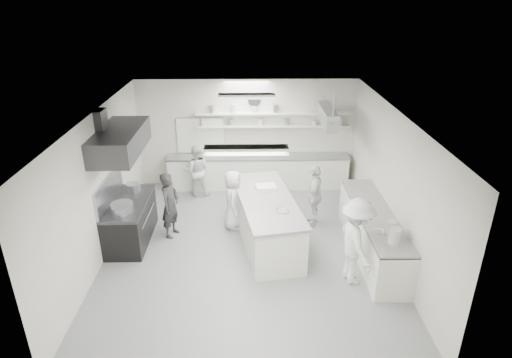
{
  "coord_description": "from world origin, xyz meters",
  "views": [
    {
      "loc": [
        0.04,
        -8.07,
        5.22
      ],
      "look_at": [
        0.19,
        0.6,
        1.39
      ],
      "focal_mm": 30.43,
      "sensor_mm": 36.0,
      "label": 1
    }
  ],
  "objects_px": {
    "back_counter": "(258,172)",
    "cook_back": "(197,171)",
    "right_counter": "(373,233)",
    "prep_island": "(266,222)",
    "cook_stove": "(170,205)",
    "stove": "(131,222)"
  },
  "relations": [
    {
      "from": "cook_back",
      "to": "stove",
      "type": "bearing_deg",
      "value": 60.41
    },
    {
      "from": "back_counter",
      "to": "prep_island",
      "type": "height_order",
      "value": "prep_island"
    },
    {
      "from": "back_counter",
      "to": "prep_island",
      "type": "bearing_deg",
      "value": -87.73
    },
    {
      "from": "right_counter",
      "to": "cook_stove",
      "type": "xyz_separation_m",
      "value": [
        -4.38,
        0.79,
        0.3
      ]
    },
    {
      "from": "right_counter",
      "to": "prep_island",
      "type": "bearing_deg",
      "value": 168.72
    },
    {
      "from": "back_counter",
      "to": "right_counter",
      "type": "bearing_deg",
      "value": -55.35
    },
    {
      "from": "stove",
      "to": "right_counter",
      "type": "xyz_separation_m",
      "value": [
        5.25,
        -0.6,
        0.02
      ]
    },
    {
      "from": "cook_stove",
      "to": "cook_back",
      "type": "bearing_deg",
      "value": 9.45
    },
    {
      "from": "cook_stove",
      "to": "prep_island",
      "type": "bearing_deg",
      "value": -80.06
    },
    {
      "from": "prep_island",
      "to": "cook_stove",
      "type": "height_order",
      "value": "cook_stove"
    },
    {
      "from": "prep_island",
      "to": "cook_back",
      "type": "height_order",
      "value": "cook_back"
    },
    {
      "from": "back_counter",
      "to": "cook_back",
      "type": "xyz_separation_m",
      "value": [
        -1.67,
        -0.5,
        0.26
      ]
    },
    {
      "from": "right_counter",
      "to": "prep_island",
      "type": "xyz_separation_m",
      "value": [
        -2.23,
        0.45,
        0.05
      ]
    },
    {
      "from": "stove",
      "to": "cook_stove",
      "type": "distance_m",
      "value": 0.95
    },
    {
      "from": "right_counter",
      "to": "cook_back",
      "type": "height_order",
      "value": "cook_back"
    },
    {
      "from": "prep_island",
      "to": "cook_stove",
      "type": "distance_m",
      "value": 2.19
    },
    {
      "from": "prep_island",
      "to": "cook_stove",
      "type": "relative_size",
      "value": 1.82
    },
    {
      "from": "prep_island",
      "to": "stove",
      "type": "bearing_deg",
      "value": 167.09
    },
    {
      "from": "right_counter",
      "to": "cook_stove",
      "type": "distance_m",
      "value": 4.46
    },
    {
      "from": "right_counter",
      "to": "cook_stove",
      "type": "bearing_deg",
      "value": 169.75
    },
    {
      "from": "right_counter",
      "to": "prep_island",
      "type": "relative_size",
      "value": 1.18
    },
    {
      "from": "back_counter",
      "to": "cook_back",
      "type": "height_order",
      "value": "cook_back"
    }
  ]
}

